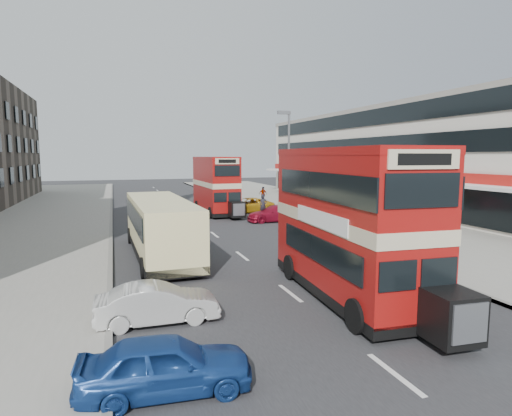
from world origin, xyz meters
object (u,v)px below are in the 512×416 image
object	(u,v)px
pedestrian_far	(263,194)
cyclist	(263,212)
street_lamp	(288,157)
bus_main	(349,223)
coach	(160,225)
car_left_front	(157,304)
car_left_near	(166,364)
bus_second	(216,185)
pedestrian_near	(351,215)
car_right_b	(247,205)
car_right_c	(213,194)
car_right_a	(275,213)

from	to	relation	value
pedestrian_far	cyclist	size ratio (longest dim) A/B	0.78
street_lamp	bus_main	world-z (taller)	street_lamp
coach	car_left_front	bearing A→B (deg)	-98.52
coach	car_left_front	world-z (taller)	coach
bus_main	pedestrian_far	xyz separation A→B (m)	(7.07, 29.03, -1.69)
coach	car_left_near	distance (m)	12.46
car_left_front	car_left_near	bearing A→B (deg)	177.60
bus_main	pedestrian_far	world-z (taller)	bus_main
bus_main	bus_second	world-z (taller)	bus_main
street_lamp	car_left_front	xyz separation A→B (m)	(-11.27, -17.28, -4.20)
pedestrian_near	pedestrian_far	size ratio (longest dim) A/B	1.19
car_left_near	pedestrian_far	xyz separation A→B (m)	(13.76, 33.19, 0.31)
bus_main	car_right_b	xyz separation A→B (m)	(3.20, 22.19, -1.97)
car_right_c	coach	bearing A→B (deg)	-13.53
bus_second	car_left_near	bearing A→B (deg)	73.31
street_lamp	bus_second	size ratio (longest dim) A/B	0.97
bus_main	car_left_front	size ratio (longest dim) A/B	2.58
bus_main	car_right_b	distance (m)	22.50
bus_main	car_right_c	bearing A→B (deg)	-91.46
cyclist	bus_second	bearing A→B (deg)	110.00
bus_main	cyclist	bearing A→B (deg)	-96.74
bus_main	car_left_near	size ratio (longest dim) A/B	2.56
coach	car_right_a	size ratio (longest dim) A/B	2.32
street_lamp	bus_main	size ratio (longest dim) A/B	0.89
bus_main	car_right_b	world-z (taller)	bus_main
car_right_a	cyclist	world-z (taller)	cyclist
car_left_front	cyclist	size ratio (longest dim) A/B	1.80
car_right_a	car_left_front	bearing A→B (deg)	-29.78
car_left_near	pedestrian_near	bearing A→B (deg)	-37.02
coach	car_right_b	size ratio (longest dim) A/B	2.13
cyclist	car_left_front	bearing A→B (deg)	-125.02
car_right_b	pedestrian_near	xyz separation A→B (m)	(3.69, -10.79, 0.42)
bus_main	car_left_near	xyz separation A→B (m)	(-6.69, -4.16, -2.00)
bus_second	bus_main	bearing A→B (deg)	87.06
street_lamp	car_right_b	distance (m)	6.85
pedestrian_far	car_right_a	bearing A→B (deg)	-110.21
street_lamp	coach	world-z (taller)	street_lamp
street_lamp	pedestrian_near	distance (m)	7.02
bus_main	car_right_c	world-z (taller)	bus_main
car_right_b	car_right_c	world-z (taller)	car_right_c
street_lamp	car_left_near	size ratio (longest dim) A/B	2.28
bus_second	cyclist	bearing A→B (deg)	115.43
car_right_a	car_right_b	world-z (taller)	car_right_b
bus_main	car_left_front	xyz separation A→B (m)	(-6.48, -0.31, -2.03)
bus_second	car_right_b	bearing A→B (deg)	170.96
car_left_near	cyclist	size ratio (longest dim) A/B	1.81
car_right_a	cyclist	distance (m)	1.02
street_lamp	cyclist	bearing A→B (deg)	159.80
bus_main	coach	xyz separation A→B (m)	(-5.48, 8.21, -1.09)
bus_main	car_right_a	size ratio (longest dim) A/B	2.16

